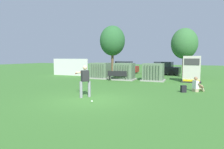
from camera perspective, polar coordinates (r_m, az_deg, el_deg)
The scene contains 15 objects.
ground_plane at distance 9.97m, azimuth -6.80°, elevation -7.48°, with size 96.00×96.00×0.00m, color #3D752D.
fence_panel at distance 23.22m, azimuth -12.50°, elevation 2.19°, with size 4.80×0.12×2.00m, color silver.
transformer_west at distance 19.51m, azimuth -3.50°, elevation 1.12°, with size 2.10×1.70×1.62m.
transformer_mid_west at distance 18.30m, azimuth 3.76°, elevation 0.85°, with size 2.10×1.70×1.62m.
transformer_mid_east at distance 17.91m, azimuth 12.36°, elevation 0.64°, with size 2.10×1.70×1.62m.
generator_enclosure at distance 17.99m, azimuth 22.86°, elevation 1.48°, with size 1.60×1.40×2.30m.
park_bench at distance 17.63m, azimuth 1.61°, elevation -0.14°, with size 1.84×0.77×0.92m.
batter at distance 10.42m, azimuth -8.25°, elevation -1.51°, with size 1.43×1.17×1.74m.
sports_ball at distance 9.36m, azimuth -6.09°, elevation -8.04°, with size 0.09×0.09×0.09m, color white.
seated_spectator at distance 13.18m, azimuth 24.23°, elevation -3.13°, with size 0.77×0.69×0.96m.
backpack at distance 12.63m, azimuth 20.73°, elevation -4.10°, with size 0.38×0.37×0.44m.
tree_left at distance 25.23m, azimuth 0.13°, elevation 10.10°, with size 3.30×3.30×6.30m.
tree_center_left at distance 22.01m, azimuth 20.98°, elevation 8.67°, with size 2.77×2.77×5.30m.
parked_car_leftmost at distance 26.38m, azimuth 3.42°, elevation 2.12°, with size 4.22×1.96×1.62m.
parked_car_left_of_center at distance 24.59m, azimuth 15.05°, elevation 1.72°, with size 4.36×2.26×1.62m.
Camera 1 is at (4.79, -8.46, 2.19)m, focal length 30.30 mm.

